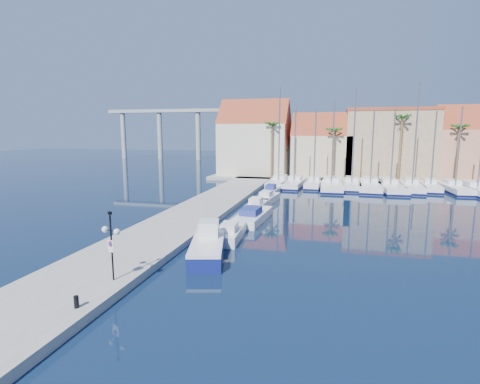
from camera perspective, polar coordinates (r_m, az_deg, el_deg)
The scene contains 31 objects.
ground at distance 22.32m, azimuth 2.32°, elevation -12.75°, with size 260.00×260.00×0.00m, color black.
quay_west at distance 37.14m, azimuth -7.03°, elevation -3.38°, with size 6.00×77.00×0.50m, color gray.
shore_north at distance 68.98m, azimuth 18.90°, elevation 2.07°, with size 54.00×16.00×0.50m, color gray.
lamp_post at distance 20.85m, azimuth -19.06°, elevation -6.26°, with size 1.23×0.64×3.76m.
bollard at distance 19.01m, azimuth -23.67°, elevation -15.09°, with size 0.22×0.22×0.56m, color black.
fishing_boat at distance 25.54m, azimuth -4.93°, elevation -8.16°, with size 3.56×6.54×2.18m.
motorboat_west_0 at distance 29.34m, azimuth -1.47°, elevation -6.24°, with size 1.97×5.19×1.40m.
motorboat_west_1 at distance 35.08m, azimuth 1.94°, elevation -3.64°, with size 2.66×7.04×1.40m.
motorboat_west_2 at distance 39.99m, azimuth 2.58°, elevation -2.02°, with size 1.78×5.31×1.40m.
motorboat_west_3 at distance 44.27m, azimuth 4.18°, elevation -0.93°, with size 2.28×5.58×1.40m.
motorboat_west_4 at distance 49.80m, azimuth 4.81°, elevation 0.21°, with size 1.70×5.14×1.40m.
sailboat_0 at distance 57.49m, azimuth 5.97°, elevation 1.54°, with size 2.80×9.76×14.71m.
sailboat_1 at distance 57.08m, azimuth 8.33°, elevation 1.39°, with size 3.15×9.68×11.76m.
sailboat_2 at distance 57.01m, azimuth 11.24°, elevation 1.33°, with size 2.64×8.25×11.57m.
sailboat_3 at distance 56.17m, azimuth 13.72°, elevation 1.08°, with size 3.40×11.55×12.39m.
sailboat_4 at distance 57.42m, azimuth 16.62°, elevation 1.19°, with size 2.59×9.40×14.21m.
sailboat_5 at distance 57.15m, azimuth 19.20°, elevation 0.95°, with size 3.67×11.56×11.09m.
sailboat_6 at distance 57.06m, azimuth 21.80°, elevation 0.79°, with size 3.80×11.36×11.29m.
sailboat_7 at distance 58.01m, azimuth 24.66°, elevation 0.81°, with size 3.07×9.67×14.73m.
sailboat_8 at distance 59.25m, azimuth 26.97°, elevation 0.78°, with size 2.64×8.18×11.02m.
sailboat_9 at distance 59.50m, azimuth 29.77°, elevation 0.57°, with size 3.14×9.68×11.54m.
sailboat_10 at distance 59.29m, azimuth 32.21°, elevation 0.32°, with size 3.60×10.49×11.42m.
building_0 at distance 68.76m, azimuth 2.26°, elevation 7.80°, with size 12.30×9.00×13.50m.
building_1 at distance 67.36m, azimuth 12.36°, elevation 6.51°, with size 10.30×8.00×11.00m.
building_2 at distance 68.85m, azimuth 21.67°, elevation 6.93°, with size 14.20×10.20×11.50m.
building_3 at distance 70.44m, azimuth 31.52°, elevation 5.93°, with size 10.30×8.00×12.00m.
palm_0 at distance 63.08m, azimuth 4.93°, elevation 9.95°, with size 2.60×2.60×10.15m.
palm_1 at distance 62.25m, azimuth 14.15°, elevation 8.84°, with size 2.60×2.60×9.15m.
palm_2 at distance 63.04m, azimuth 23.49°, elevation 10.08°, with size 2.60×2.60×11.15m.
palm_3 at distance 64.74m, azimuth 30.47°, elevation 8.28°, with size 2.60×2.60×9.65m.
viaduct at distance 111.04m, azimuth -8.91°, elevation 10.21°, with size 48.00×2.20×14.45m.
Camera 1 is at (4.20, -20.25, 8.40)m, focal length 28.00 mm.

